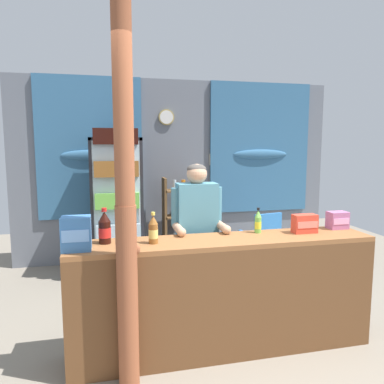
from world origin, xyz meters
The scene contains 14 objects.
ground_plane centered at (0.00, 1.28, 0.00)m, with size 8.31×8.31×0.00m, color gray.
back_wall_curtained centered at (0.01, 3.24, 1.42)m, with size 4.91×0.22×2.75m.
stall_counter centered at (-0.13, 0.41, 0.59)m, with size 2.58×0.47×0.98m.
timber_post centered at (-0.96, 0.19, 1.29)m, with size 0.17×0.15×2.70m.
drink_fridge centered at (-0.96, 2.63, 1.08)m, with size 0.67×0.75×1.98m.
bottle_shelf_rack centered at (-0.05, 2.92, 0.67)m, with size 0.48×0.28×1.29m.
plastic_lawn_chair centered at (0.98, 2.22, 0.49)m, with size 0.52×0.52×0.86m.
shopkeeper centered at (-0.27, 0.93, 1.00)m, with size 0.49×0.42×1.60m.
soda_bottle_cola centered at (-1.11, 0.59, 1.11)m, with size 0.10×0.10×0.29m.
soda_bottle_iced_tea centered at (-0.73, 0.50, 1.09)m, with size 0.08×0.08×0.26m.
soda_bottle_lime_soda centered at (0.23, 0.65, 1.08)m, with size 0.06×0.06×0.23m.
snack_box_wafer centered at (1.03, 0.63, 1.06)m, with size 0.18×0.13×0.16m.
snack_box_crackers centered at (0.64, 0.55, 1.07)m, with size 0.22×0.11×0.17m.
snack_box_biscuit centered at (-1.32, 0.43, 1.11)m, with size 0.21×0.16×0.26m.
Camera 1 is at (-1.08, -2.35, 1.77)m, focal length 34.24 mm.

